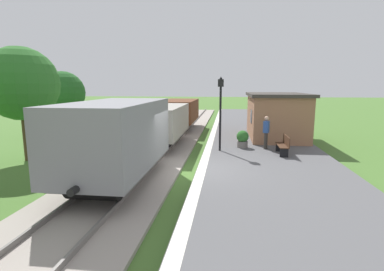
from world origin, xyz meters
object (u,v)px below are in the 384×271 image
(freight_train, at_px, (158,123))
(tree_trackside_mid, at_px, (21,84))
(tree_trackside_far, at_px, (63,93))
(station_hut, at_px, (276,115))
(bench_near_hut, at_px, (284,145))
(lamp_post_near, at_px, (221,100))
(bench_down_platform, at_px, (261,120))
(potted_planter, at_px, (243,139))
(person_waiting, at_px, (266,131))

(freight_train, distance_m, tree_trackside_mid, 6.70)
(freight_train, bearing_deg, tree_trackside_far, 150.97)
(station_hut, xyz_separation_m, bench_near_hut, (-0.34, -4.84, -0.93))
(station_hut, bearing_deg, freight_train, -152.68)
(tree_trackside_mid, bearing_deg, lamp_post_near, 12.99)
(station_hut, height_order, tree_trackside_far, tree_trackside_far)
(bench_down_platform, distance_m, potted_planter, 8.82)
(bench_down_platform, distance_m, tree_trackside_mid, 17.00)
(bench_near_hut, xyz_separation_m, tree_trackside_mid, (-12.10, -1.62, 2.86))
(freight_train, distance_m, bench_down_platform, 10.82)
(tree_trackside_mid, bearing_deg, person_waiting, 13.71)
(station_hut, relative_size, tree_trackside_far, 1.28)
(bench_down_platform, bearing_deg, tree_trackside_mid, -136.21)
(person_waiting, relative_size, tree_trackside_far, 0.38)
(station_hut, bearing_deg, lamp_post_near, -127.75)
(lamp_post_near, bearing_deg, tree_trackside_far, 155.08)
(station_hut, bearing_deg, bench_down_platform, 93.78)
(person_waiting, relative_size, lamp_post_near, 0.46)
(bench_near_hut, bearing_deg, potted_planter, 144.16)
(freight_train, relative_size, tree_trackside_mid, 3.68)
(freight_train, xyz_separation_m, tree_trackside_far, (-7.95, 4.41, 1.48))
(person_waiting, bearing_deg, bench_down_platform, -73.10)
(potted_planter, xyz_separation_m, tree_trackside_mid, (-10.22, -2.98, 2.86))
(lamp_post_near, xyz_separation_m, tree_trackside_far, (-11.36, 5.28, 0.18))
(freight_train, height_order, bench_down_platform, freight_train)
(freight_train, bearing_deg, bench_near_hut, -11.64)
(tree_trackside_far, bearing_deg, potted_planter, -19.30)
(tree_trackside_far, bearing_deg, lamp_post_near, -24.92)
(bench_down_platform, xyz_separation_m, lamp_post_near, (-3.05, -9.51, 2.08))
(lamp_post_near, bearing_deg, bench_near_hut, -8.67)
(person_waiting, distance_m, lamp_post_near, 2.94)
(freight_train, xyz_separation_m, station_hut, (6.80, 3.51, 0.15))
(station_hut, distance_m, tree_trackside_far, 14.84)
(person_waiting, height_order, lamp_post_near, lamp_post_near)
(station_hut, relative_size, tree_trackside_mid, 1.10)
(bench_down_platform, relative_size, tree_trackside_mid, 0.28)
(station_hut, bearing_deg, tree_trackside_far, 176.50)
(station_hut, distance_m, bench_down_platform, 5.23)
(bench_down_platform, distance_m, person_waiting, 8.86)
(freight_train, distance_m, potted_planter, 4.65)
(freight_train, height_order, person_waiting, freight_train)
(person_waiting, height_order, tree_trackside_far, tree_trackside_far)
(lamp_post_near, bearing_deg, tree_trackside_mid, -167.01)
(bench_down_platform, xyz_separation_m, person_waiting, (-0.69, -8.82, 0.46))
(tree_trackside_mid, bearing_deg, station_hut, 27.47)
(station_hut, distance_m, lamp_post_near, 5.65)
(freight_train, xyz_separation_m, lamp_post_near, (3.41, -0.87, 1.30))
(bench_near_hut, relative_size, tree_trackside_mid, 0.28)
(potted_planter, bearing_deg, tree_trackside_far, 160.70)
(freight_train, relative_size, station_hut, 3.34)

